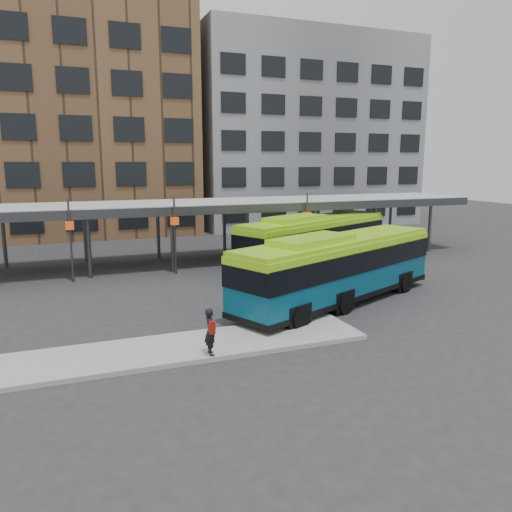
{
  "coord_description": "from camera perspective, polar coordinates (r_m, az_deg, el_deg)",
  "views": [
    {
      "loc": [
        -9.27,
        -20.26,
        6.85
      ],
      "look_at": [
        0.36,
        4.61,
        1.8
      ],
      "focal_mm": 35.0,
      "sensor_mm": 36.0,
      "label": 1
    }
  ],
  "objects": [
    {
      "name": "boarding_island",
      "position": [
        18.91,
        -8.38,
        -10.34
      ],
      "size": [
        14.0,
        3.0,
        0.18
      ],
      "primitive_type": "cube",
      "color": "gray",
      "rests_on": "ground"
    },
    {
      "name": "canopy",
      "position": [
        34.51,
        -5.62,
        5.78
      ],
      "size": [
        40.0,
        6.53,
        4.8
      ],
      "color": "#999B9E",
      "rests_on": "ground"
    },
    {
      "name": "ground",
      "position": [
        23.31,
        3.3,
        -6.39
      ],
      "size": [
        120.0,
        120.0,
        0.0
      ],
      "primitive_type": "plane",
      "color": "#28282B",
      "rests_on": "ground"
    },
    {
      "name": "pedestrian",
      "position": [
        17.65,
        -5.23,
        -8.56
      ],
      "size": [
        0.41,
        0.65,
        1.69
      ],
      "rotation": [
        0.0,
        0.0,
        1.58
      ],
      "color": "black",
      "rests_on": "boarding_island"
    },
    {
      "name": "bus_rear",
      "position": [
        33.08,
        6.69,
        1.93
      ],
      "size": [
        12.66,
        8.01,
        3.52
      ],
      "rotation": [
        0.0,
        0.0,
        0.45
      ],
      "color": "navy",
      "rests_on": "ground"
    },
    {
      "name": "building_brick",
      "position": [
        52.42,
        -22.64,
        14.47
      ],
      "size": [
        26.0,
        14.0,
        22.0
      ],
      "primitive_type": "cube",
      "color": "brown",
      "rests_on": "ground"
    },
    {
      "name": "bike_rack",
      "position": [
        40.1,
        13.78,
        1.24
      ],
      "size": [
        7.09,
        1.48,
        1.02
      ],
      "color": "slate",
      "rests_on": "ground"
    },
    {
      "name": "building_grey",
      "position": [
        58.13,
        4.78,
        13.8
      ],
      "size": [
        24.0,
        14.0,
        20.0
      ],
      "primitive_type": "cube",
      "color": "slate",
      "rests_on": "ground"
    },
    {
      "name": "bus_front",
      "position": [
        24.57,
        9.37,
        -1.2
      ],
      "size": [
        12.78,
        7.65,
        3.52
      ],
      "rotation": [
        0.0,
        0.0,
        0.42
      ],
      "color": "navy",
      "rests_on": "ground"
    }
  ]
}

